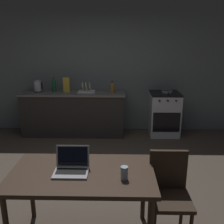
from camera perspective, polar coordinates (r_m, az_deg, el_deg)
ground_plane at (r=3.62m, az=-4.56°, el=-16.83°), size 12.00×12.00×0.00m
back_wall at (r=5.53m, az=0.83°, el=9.82°), size 6.40×0.10×2.73m
kitchen_counter at (r=5.45m, az=-8.57°, el=-0.23°), size 2.16×0.64×0.91m
stove_oven at (r=5.45m, az=11.60°, el=-0.38°), size 0.60×0.62×0.91m
dining_table at (r=2.51m, az=-6.70°, el=-14.72°), size 1.37×0.77×0.76m
chair at (r=2.71m, az=12.66°, el=-16.65°), size 0.40×0.40×0.90m
laptop at (r=2.47m, az=-9.06°, el=-12.13°), size 0.32×0.26×0.23m
electric_kettle at (r=5.49m, az=-16.33°, el=5.54°), size 0.18×0.16×0.24m
bottle at (r=5.19m, az=0.08°, el=5.56°), size 0.08×0.08×0.24m
frying_pan at (r=5.32m, az=12.27°, el=4.49°), size 0.22×0.39×0.05m
drinking_glass at (r=2.32m, az=2.78°, el=-13.51°), size 0.07×0.07×0.12m
cereal_box at (r=5.35m, az=-10.18°, el=6.04°), size 0.13×0.05×0.30m
dish_rack at (r=5.29m, az=-5.70°, el=4.96°), size 0.34×0.26×0.21m
bottle_b at (r=5.47m, az=-12.89°, el=5.96°), size 0.08×0.08×0.29m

